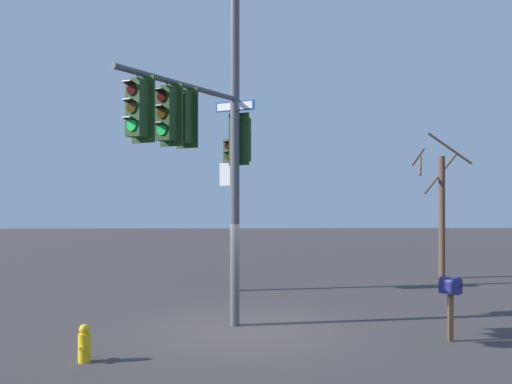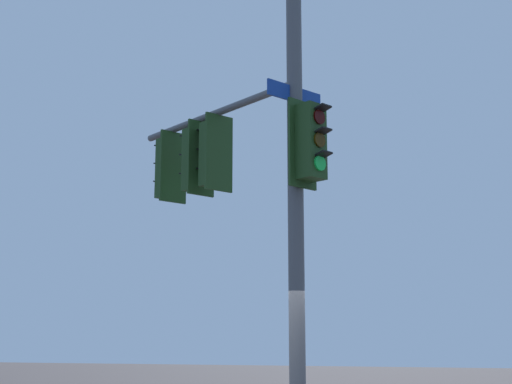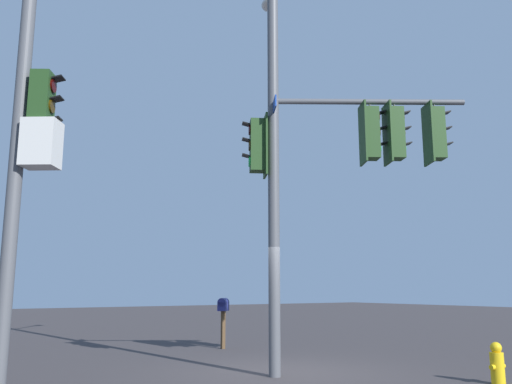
# 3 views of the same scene
# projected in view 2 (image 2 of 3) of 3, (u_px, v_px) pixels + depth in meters

# --- Properties ---
(main_signal_pole_assembly) EXTENTS (4.07, 4.70, 9.85)m
(main_signal_pole_assembly) POSITION_uv_depth(u_px,v_px,m) (246.00, 125.00, 11.72)
(main_signal_pole_assembly) COLOR #4C4F54
(main_signal_pole_assembly) RESTS_ON ground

